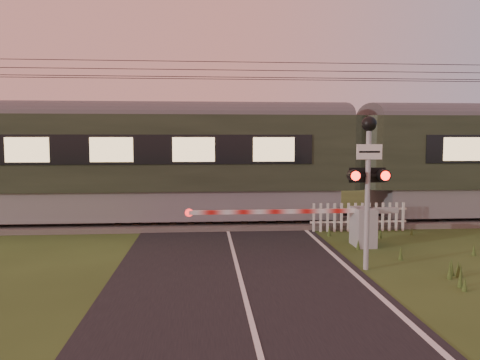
{
  "coord_description": "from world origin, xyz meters",
  "views": [
    {
      "loc": [
        -0.81,
        -11.21,
        3.22
      ],
      "look_at": [
        0.29,
        3.2,
        1.96
      ],
      "focal_mm": 35.0,
      "sensor_mm": 36.0,
      "label": 1
    }
  ],
  "objects": [
    {
      "name": "train",
      "position": [
        5.02,
        6.5,
        2.42
      ],
      "size": [
        45.93,
        3.17,
        4.29
      ],
      "color": "gray",
      "rests_on": "ground"
    },
    {
      "name": "road",
      "position": [
        0.02,
        -0.23,
        0.01
      ],
      "size": [
        6.0,
        140.0,
        0.03
      ],
      "color": "black",
      "rests_on": "ground"
    },
    {
      "name": "ground",
      "position": [
        0.0,
        0.0,
        0.0
      ],
      "size": [
        160.0,
        160.0,
        0.0
      ],
      "primitive_type": "plane",
      "color": "#2D4119",
      "rests_on": "ground"
    },
    {
      "name": "picket_fence",
      "position": [
        4.57,
        4.6,
        0.51
      ],
      "size": [
        3.45,
        0.08,
        1.01
      ],
      "color": "silver",
      "rests_on": "ground"
    },
    {
      "name": "boom_gate",
      "position": [
        3.72,
        2.41,
        0.65
      ],
      "size": [
        6.41,
        0.9,
        1.19
      ],
      "color": "gray",
      "rests_on": "ground"
    },
    {
      "name": "overhead_wires",
      "position": [
        0.0,
        6.5,
        5.72
      ],
      "size": [
        120.0,
        0.62,
        0.62
      ],
      "color": "black",
      "rests_on": "ground"
    },
    {
      "name": "track_bed",
      "position": [
        0.0,
        6.5,
        0.07
      ],
      "size": [
        140.0,
        3.4,
        0.39
      ],
      "color": "#47423D",
      "rests_on": "ground"
    },
    {
      "name": "crossing_signal",
      "position": [
        3.17,
        -0.12,
        2.6
      ],
      "size": [
        0.96,
        0.37,
        3.78
      ],
      "color": "gray",
      "rests_on": "ground"
    }
  ]
}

